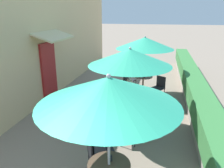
% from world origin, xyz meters
% --- Properties ---
extents(cafe_facade_wall, '(0.98, 13.81, 4.20)m').
position_xyz_m(cafe_facade_wall, '(-2.54, 6.77, 2.09)').
color(cafe_facade_wall, '#D6B784').
rests_on(cafe_facade_wall, ground_plane).
extents(planter_hedge, '(0.60, 12.81, 1.01)m').
position_xyz_m(planter_hedge, '(2.75, 6.80, 0.54)').
color(planter_hedge, gray).
rests_on(planter_hedge, ground_plane).
extents(patio_umbrella_near, '(2.14, 2.14, 2.29)m').
position_xyz_m(patio_umbrella_near, '(0.86, 2.08, 2.03)').
color(patio_umbrella_near, '#B7B7BC').
rests_on(patio_umbrella_near, ground_plane).
extents(cafe_chair_near_right, '(0.54, 0.54, 0.87)m').
position_xyz_m(cafe_chair_near_right, '(0.45, 2.65, 0.52)').
color(cafe_chair_near_right, '#232328').
rests_on(cafe_chair_near_right, ground_plane).
extents(seated_patron_near_right, '(0.51, 0.48, 1.25)m').
position_xyz_m(seated_patron_near_right, '(0.55, 2.71, 0.69)').
color(seated_patron_near_right, '#23232D').
rests_on(seated_patron_near_right, ground_plane).
extents(coffee_cup_near, '(0.07, 0.07, 0.09)m').
position_xyz_m(coffee_cup_near, '(0.86, 2.18, 0.80)').
color(coffee_cup_near, '#232328').
rests_on(coffee_cup_near, patio_table_near).
extents(patio_table_mid, '(0.71, 0.71, 0.76)m').
position_xyz_m(patio_table_mid, '(0.80, 4.61, 0.53)').
color(patio_table_mid, brown).
rests_on(patio_table_mid, ground_plane).
extents(patio_umbrella_mid, '(2.14, 2.14, 2.29)m').
position_xyz_m(patio_umbrella_mid, '(0.80, 4.61, 2.03)').
color(patio_umbrella_mid, '#B7B7BC').
rests_on(patio_umbrella_mid, ground_plane).
extents(cafe_chair_mid_left, '(0.45, 0.45, 0.87)m').
position_xyz_m(cafe_chair_mid_left, '(0.63, 5.29, 0.52)').
color(cafe_chair_mid_left, '#232328').
rests_on(cafe_chair_mid_left, ground_plane).
extents(seated_patron_mid_left, '(0.44, 0.37, 1.25)m').
position_xyz_m(seated_patron_mid_left, '(0.74, 5.30, 0.69)').
color(seated_patron_mid_left, '#23232D').
rests_on(seated_patron_mid_left, ground_plane).
extents(cafe_chair_mid_right, '(0.45, 0.45, 0.87)m').
position_xyz_m(cafe_chair_mid_right, '(0.97, 3.93, 0.52)').
color(cafe_chair_mid_right, '#232328').
rests_on(cafe_chair_mid_right, ground_plane).
extents(patio_table_far, '(0.71, 0.71, 0.76)m').
position_xyz_m(patio_table_far, '(0.96, 7.35, 0.53)').
color(patio_table_far, brown).
rests_on(patio_table_far, ground_plane).
extents(patio_umbrella_far, '(2.14, 2.14, 2.29)m').
position_xyz_m(patio_umbrella_far, '(0.96, 7.35, 2.03)').
color(patio_umbrella_far, '#B7B7BC').
rests_on(patio_umbrella_far, ground_plane).
extents(cafe_chair_far_left, '(0.56, 0.56, 0.87)m').
position_xyz_m(cafe_chair_far_left, '(1.57, 7.01, 0.52)').
color(cafe_chair_far_left, '#232328').
rests_on(cafe_chair_far_left, ground_plane).
extents(cafe_chair_far_right, '(0.56, 0.56, 0.87)m').
position_xyz_m(cafe_chair_far_right, '(0.34, 7.68, 0.52)').
color(cafe_chair_far_right, '#232328').
rests_on(cafe_chair_far_right, ground_plane).
extents(coffee_cup_far, '(0.07, 0.07, 0.09)m').
position_xyz_m(coffee_cup_far, '(0.99, 7.26, 0.80)').
color(coffee_cup_far, '#B73D3D').
rests_on(coffee_cup_far, patio_table_far).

